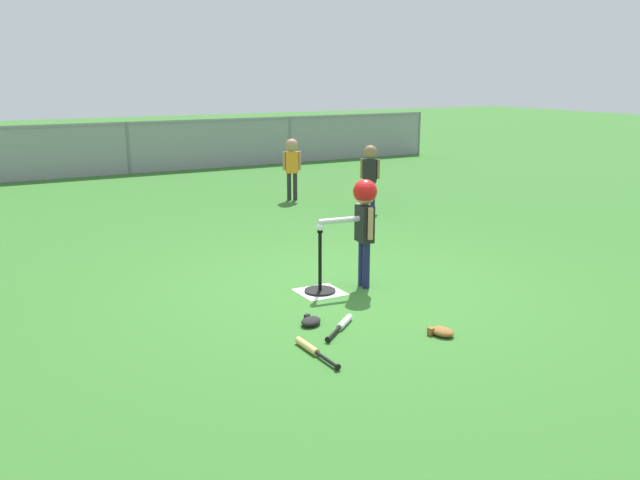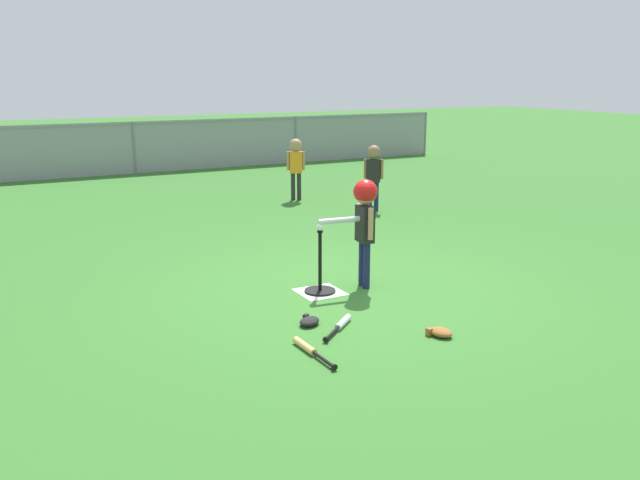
{
  "view_description": "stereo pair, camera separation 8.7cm",
  "coord_description": "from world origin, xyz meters",
  "px_view_note": "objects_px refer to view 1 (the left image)",
  "views": [
    {
      "loc": [
        -3.51,
        -5.73,
        2.17
      ],
      "look_at": [
        -0.34,
        0.01,
        0.55
      ],
      "focal_mm": 37.78,
      "sensor_mm": 36.0,
      "label": 1
    },
    {
      "loc": [
        -3.43,
        -5.77,
        2.17
      ],
      "look_at": [
        -0.34,
        0.01,
        0.55
      ],
      "focal_mm": 37.78,
      "sensor_mm": 36.0,
      "label": 2
    }
  ],
  "objects_px": {
    "batter_child": "(364,211)",
    "fielder_near_right": "(370,169)",
    "batting_tee": "(320,283)",
    "fielder_deep_right": "(292,161)",
    "glove_near_bats": "(311,321)",
    "spare_bat_silver": "(342,324)",
    "baseball_on_tee": "(320,227)",
    "glove_by_plate": "(442,332)",
    "spare_bat_wood": "(311,349)"
  },
  "relations": [
    {
      "from": "batting_tee",
      "to": "spare_bat_silver",
      "type": "bearing_deg",
      "value": -107.8
    },
    {
      "from": "spare_bat_wood",
      "to": "glove_by_plate",
      "type": "xyz_separation_m",
      "value": [
        1.15,
        -0.22,
        0.01
      ]
    },
    {
      "from": "fielder_deep_right",
      "to": "glove_near_bats",
      "type": "xyz_separation_m",
      "value": [
        -2.59,
        -5.53,
        -0.66
      ]
    },
    {
      "from": "batter_child",
      "to": "glove_by_plate",
      "type": "bearing_deg",
      "value": -95.47
    },
    {
      "from": "fielder_deep_right",
      "to": "glove_by_plate",
      "type": "height_order",
      "value": "fielder_deep_right"
    },
    {
      "from": "fielder_deep_right",
      "to": "spare_bat_wood",
      "type": "height_order",
      "value": "fielder_deep_right"
    },
    {
      "from": "batting_tee",
      "to": "baseball_on_tee",
      "type": "bearing_deg",
      "value": -0.9
    },
    {
      "from": "spare_bat_wood",
      "to": "fielder_deep_right",
      "type": "bearing_deg",
      "value": 64.66
    },
    {
      "from": "baseball_on_tee",
      "to": "fielder_deep_right",
      "type": "relative_size",
      "value": 0.07
    },
    {
      "from": "batting_tee",
      "to": "glove_by_plate",
      "type": "relative_size",
      "value": 2.65
    },
    {
      "from": "fielder_deep_right",
      "to": "batter_child",
      "type": "bearing_deg",
      "value": -108.26
    },
    {
      "from": "batter_child",
      "to": "spare_bat_silver",
      "type": "xyz_separation_m",
      "value": [
        -0.79,
        -0.91,
        -0.78
      ]
    },
    {
      "from": "batter_child",
      "to": "glove_near_bats",
      "type": "distance_m",
      "value": 1.45
    },
    {
      "from": "batting_tee",
      "to": "baseball_on_tee",
      "type": "distance_m",
      "value": 0.58
    },
    {
      "from": "batting_tee",
      "to": "fielder_near_right",
      "type": "distance_m",
      "value": 4.34
    },
    {
      "from": "baseball_on_tee",
      "to": "spare_bat_silver",
      "type": "bearing_deg",
      "value": -107.8
    },
    {
      "from": "fielder_near_right",
      "to": "fielder_deep_right",
      "type": "relative_size",
      "value": 0.99
    },
    {
      "from": "fielder_near_right",
      "to": "spare_bat_wood",
      "type": "distance_m",
      "value": 5.86
    },
    {
      "from": "spare_bat_silver",
      "to": "glove_near_bats",
      "type": "bearing_deg",
      "value": 136.93
    },
    {
      "from": "fielder_deep_right",
      "to": "glove_by_plate",
      "type": "bearing_deg",
      "value": -105.38
    },
    {
      "from": "fielder_near_right",
      "to": "spare_bat_silver",
      "type": "distance_m",
      "value": 5.29
    },
    {
      "from": "spare_bat_silver",
      "to": "glove_near_bats",
      "type": "xyz_separation_m",
      "value": [
        -0.21,
        0.2,
        0.01
      ]
    },
    {
      "from": "baseball_on_tee",
      "to": "fielder_near_right",
      "type": "height_order",
      "value": "fielder_near_right"
    },
    {
      "from": "baseball_on_tee",
      "to": "glove_near_bats",
      "type": "bearing_deg",
      "value": -124.06
    },
    {
      "from": "baseball_on_tee",
      "to": "batter_child",
      "type": "relative_size",
      "value": 0.07
    },
    {
      "from": "fielder_deep_right",
      "to": "spare_bat_wood",
      "type": "relative_size",
      "value": 1.71
    },
    {
      "from": "batting_tee",
      "to": "baseball_on_tee",
      "type": "height_order",
      "value": "baseball_on_tee"
    },
    {
      "from": "baseball_on_tee",
      "to": "batter_child",
      "type": "height_order",
      "value": "batter_child"
    },
    {
      "from": "fielder_near_right",
      "to": "glove_by_plate",
      "type": "distance_m",
      "value": 5.44
    },
    {
      "from": "batting_tee",
      "to": "fielder_deep_right",
      "type": "height_order",
      "value": "fielder_deep_right"
    },
    {
      "from": "baseball_on_tee",
      "to": "glove_near_bats",
      "type": "xyz_separation_m",
      "value": [
        -0.52,
        -0.77,
        -0.65
      ]
    },
    {
      "from": "batter_child",
      "to": "spare_bat_silver",
      "type": "distance_m",
      "value": 1.43
    },
    {
      "from": "batter_child",
      "to": "glove_by_plate",
      "type": "xyz_separation_m",
      "value": [
        -0.14,
        -1.47,
        -0.77
      ]
    },
    {
      "from": "spare_bat_wood",
      "to": "glove_near_bats",
      "type": "height_order",
      "value": "glove_near_bats"
    },
    {
      "from": "baseball_on_tee",
      "to": "glove_near_bats",
      "type": "height_order",
      "value": "baseball_on_tee"
    },
    {
      "from": "fielder_near_right",
      "to": "fielder_deep_right",
      "type": "xyz_separation_m",
      "value": [
        -0.67,
        1.46,
        0.01
      ]
    },
    {
      "from": "batter_child",
      "to": "fielder_deep_right",
      "type": "bearing_deg",
      "value": 71.74
    },
    {
      "from": "batter_child",
      "to": "fielder_deep_right",
      "type": "xyz_separation_m",
      "value": [
        1.59,
        4.82,
        -0.11
      ]
    },
    {
      "from": "baseball_on_tee",
      "to": "spare_bat_silver",
      "type": "xyz_separation_m",
      "value": [
        -0.31,
        -0.96,
        -0.65
      ]
    },
    {
      "from": "fielder_near_right",
      "to": "glove_near_bats",
      "type": "distance_m",
      "value": 5.26
    },
    {
      "from": "batter_child",
      "to": "glove_near_bats",
      "type": "relative_size",
      "value": 4.17
    },
    {
      "from": "fielder_near_right",
      "to": "fielder_deep_right",
      "type": "height_order",
      "value": "fielder_deep_right"
    },
    {
      "from": "batting_tee",
      "to": "glove_by_plate",
      "type": "bearing_deg",
      "value": -77.37
    },
    {
      "from": "glove_by_plate",
      "to": "batting_tee",
      "type": "bearing_deg",
      "value": 102.63
    },
    {
      "from": "batter_child",
      "to": "fielder_near_right",
      "type": "bearing_deg",
      "value": 56.02
    },
    {
      "from": "spare_bat_silver",
      "to": "spare_bat_wood",
      "type": "height_order",
      "value": "same"
    },
    {
      "from": "fielder_deep_right",
      "to": "glove_by_plate",
      "type": "xyz_separation_m",
      "value": [
        -1.73,
        -6.29,
        -0.66
      ]
    },
    {
      "from": "batter_child",
      "to": "spare_bat_wood",
      "type": "height_order",
      "value": "batter_child"
    },
    {
      "from": "batter_child",
      "to": "fielder_near_right",
      "type": "relative_size",
      "value": 1.07
    },
    {
      "from": "fielder_deep_right",
      "to": "glove_near_bats",
      "type": "distance_m",
      "value": 6.15
    }
  ]
}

